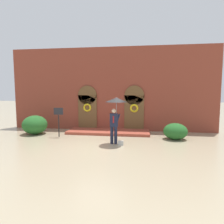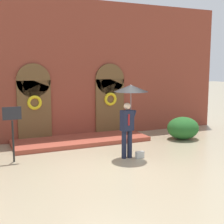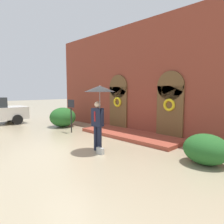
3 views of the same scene
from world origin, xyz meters
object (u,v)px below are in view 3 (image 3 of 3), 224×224
Objects in this scene: person_with_umbrella at (99,98)px; shrub_right at (206,149)px; handbag at (100,151)px; sign_post at (71,110)px; shrub_left at (63,117)px.

person_with_umbrella reaches higher than shrub_right.
person_with_umbrella is 1.83m from handbag.
handbag is 0.21× the size of shrub_right.
handbag is 4.10m from sign_post.
shrub_left is at bearing 178.67° from shrub_right.
shrub_left is 8.49m from shrub_right.
shrub_left is at bearing 157.44° from handbag.
handbag is at bearing -36.22° from person_with_umbrella.
shrub_left is 1.18× the size of shrub_right.
sign_post reaches higher than shrub_left.
shrub_right is (3.18, 1.44, -1.46)m from person_with_umbrella.
person_with_umbrella is at bearing -17.10° from shrub_left.
shrub_right is at bearing 3.18° from sign_post.
person_with_umbrella reaches higher than sign_post.
person_with_umbrella is 1.37× the size of sign_post.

